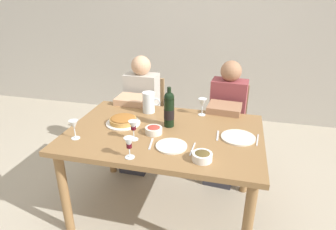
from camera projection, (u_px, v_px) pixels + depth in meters
name	position (u px, v px, depth m)	size (l,w,h in m)	color
ground_plane	(164.00, 208.00, 2.54)	(8.00, 8.00, 0.00)	#B2A893
back_wall	(204.00, 19.00, 3.91)	(8.00, 0.10, 2.80)	#B2ADA3
dining_table	(164.00, 142.00, 2.27)	(1.50, 1.00, 0.76)	olive
wine_bottle	(169.00, 109.00, 2.27)	(0.08, 0.08, 0.33)	black
water_pitcher	(149.00, 103.00, 2.55)	(0.16, 0.11, 0.19)	silver
baked_tart	(123.00, 120.00, 2.35)	(0.28, 0.28, 0.06)	white
salad_bowl	(154.00, 130.00, 2.19)	(0.13, 0.13, 0.06)	silver
olive_bowl	(202.00, 156.00, 1.85)	(0.13, 0.13, 0.06)	white
wine_glass_left_diner	(74.00, 125.00, 2.09)	(0.07, 0.07, 0.15)	silver
wine_glass_right_diner	(129.00, 144.00, 1.85)	(0.07, 0.07, 0.15)	silver
wine_glass_centre	(133.00, 126.00, 2.07)	(0.07, 0.07, 0.15)	silver
wine_glass_spare	(202.00, 103.00, 2.48)	(0.07, 0.07, 0.15)	silver
dinner_plate_left_setting	(238.00, 137.00, 2.13)	(0.25, 0.25, 0.01)	silver
dinner_plate_right_setting	(171.00, 146.00, 2.02)	(0.22, 0.22, 0.01)	silver
fork_left_setting	(218.00, 136.00, 2.17)	(0.16, 0.01, 0.01)	silver
knife_left_setting	(257.00, 140.00, 2.10)	(0.18, 0.01, 0.01)	silver
knife_right_setting	(193.00, 149.00, 1.98)	(0.18, 0.01, 0.01)	silver
spoon_right_setting	(151.00, 144.00, 2.05)	(0.16, 0.01, 0.01)	silver
chair_left	(146.00, 112.00, 3.26)	(0.41, 0.41, 0.87)	#9E7A51
diner_left	(139.00, 110.00, 3.00)	(0.34, 0.51, 1.16)	#B7B2A8
chair_right	(228.00, 120.00, 3.06)	(0.43, 0.43, 0.87)	#9E7A51
diner_right	(226.00, 119.00, 2.80)	(0.36, 0.53, 1.16)	#8E3D42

